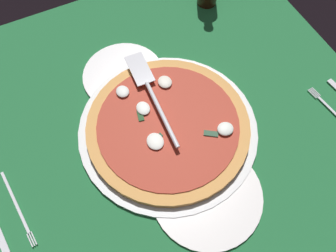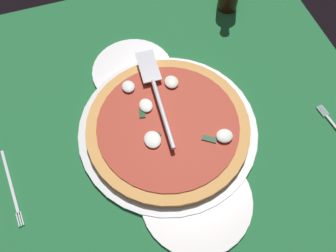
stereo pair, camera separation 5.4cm
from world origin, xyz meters
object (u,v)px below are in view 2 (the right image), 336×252
Objects in this scene: dinner_plate_left at (133,71)px; pizza at (168,126)px; dinner_plate_right at (197,200)px; pizza_server at (156,92)px.

pizza reaches higher than dinner_plate_left.
dinner_plate_right is at bearing 1.50° from pizza.
dinner_plate_left is at bearing -174.10° from dinner_plate_right.
pizza is 1.34× the size of pizza_server.
dinner_plate_left is 0.87× the size of dinner_plate_right.
pizza reaches higher than dinner_plate_right.
pizza is (-18.08, -0.47, 1.69)cm from dinner_plate_right.
pizza_server reaches higher than dinner_plate_left.
dinner_plate_right is 0.63× the size of pizza.
dinner_plate_left is at bearing -170.03° from pizza.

